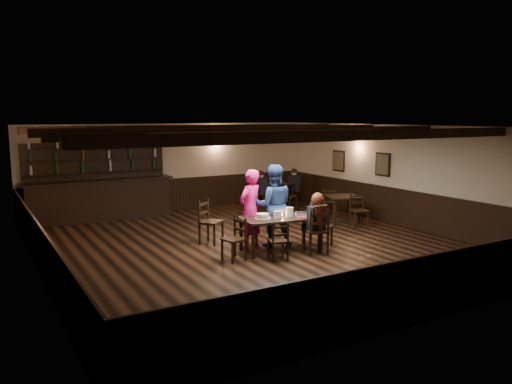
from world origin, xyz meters
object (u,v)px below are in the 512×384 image
chair_near_left (279,239)px  cake (263,216)px  bar_counter (99,194)px  chair_near_right (318,228)px  dining_table (280,220)px  man_blue (273,205)px  woman_pink (250,209)px

chair_near_left → cake: cake is taller
chair_near_left → bar_counter: bearing=109.9°
cake → chair_near_right: bearing=-37.6°
chair_near_left → chair_near_right: bearing=-0.8°
chair_near_left → cake: size_ratio=2.34×
bar_counter → dining_table: bearing=-64.2°
dining_table → chair_near_right: size_ratio=1.79×
chair_near_left → man_blue: (0.54, 1.09, 0.46)m
chair_near_left → cake: 0.78m
dining_table → woman_pink: 0.75m
chair_near_left → woman_pink: woman_pink is taller
woman_pink → chair_near_left: bearing=69.0°
chair_near_left → dining_table: bearing=55.4°
man_blue → cake: man_blue is taller
chair_near_left → chair_near_right: 0.97m
cake → chair_near_left: bearing=-92.6°
woman_pink → bar_counter: bearing=-85.2°
woman_pink → cake: (0.01, -0.52, -0.08)m
bar_counter → chair_near_right: bearing=-62.5°
chair_near_right → bar_counter: (-3.15, 6.07, 0.15)m
man_blue → chair_near_left: bearing=88.1°
woman_pink → bar_counter: size_ratio=0.43×
chair_near_right → dining_table: bearing=129.7°
dining_table → bar_counter: 6.03m
chair_near_left → woman_pink: size_ratio=0.45×
chair_near_right → woman_pink: bearing=127.1°
dining_table → bar_counter: size_ratio=0.43×
dining_table → man_blue: man_blue is taller
dining_table → cake: bearing=168.8°
chair_near_right → man_blue: man_blue is taller
chair_near_left → cake: bearing=87.4°
man_blue → cake: (-0.51, -0.39, -0.13)m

